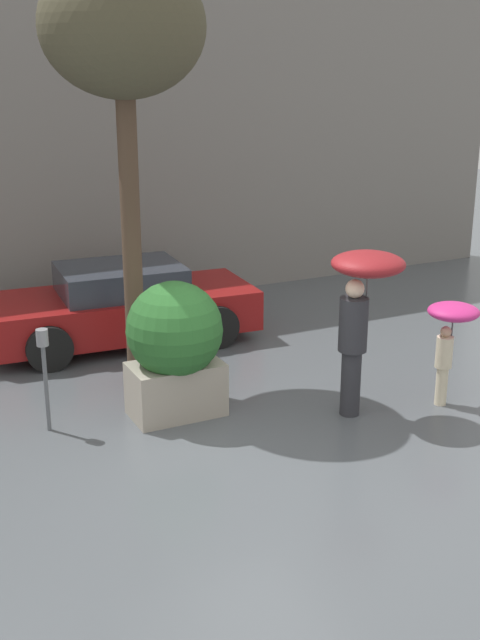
# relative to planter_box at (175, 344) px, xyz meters

# --- Properties ---
(ground_plane) EXTENTS (40.00, 40.00, 0.00)m
(ground_plane) POSITION_rel_planter_box_xyz_m (0.11, -1.42, -0.93)
(ground_plane) COLOR #51565B
(building_facade) EXTENTS (18.00, 0.30, 6.00)m
(building_facade) POSITION_rel_planter_box_xyz_m (0.11, 5.08, 2.07)
(building_facade) COLOR gray
(building_facade) RESTS_ON ground
(planter_box) EXTENTS (1.19, 1.19, 1.71)m
(planter_box) POSITION_rel_planter_box_xyz_m (0.00, 0.00, 0.00)
(planter_box) COLOR #9E9384
(planter_box) RESTS_ON ground
(person_adult) EXTENTS (0.89, 0.89, 2.07)m
(person_adult) POSITION_rel_planter_box_xyz_m (2.04, -0.97, 0.61)
(person_adult) COLOR #2D2D33
(person_adult) RESTS_ON ground
(person_child) EXTENTS (0.65, 0.65, 1.34)m
(person_child) POSITION_rel_planter_box_xyz_m (3.24, -1.22, 0.12)
(person_child) COLOR beige
(person_child) RESTS_ON ground
(parked_car_near) EXTENTS (4.22, 2.09, 1.23)m
(parked_car_near) POSITION_rel_planter_box_xyz_m (0.27, 2.92, -0.35)
(parked_car_near) COLOR maroon
(parked_car_near) RESTS_ON ground
(street_tree) EXTENTS (2.03, 2.03, 5.49)m
(street_tree) POSITION_rel_planter_box_xyz_m (-0.09, 1.22, 3.60)
(street_tree) COLOR brown
(street_tree) RESTS_ON ground
(parking_meter) EXTENTS (0.14, 0.14, 1.28)m
(parking_meter) POSITION_rel_planter_box_xyz_m (-1.54, 0.25, -0.02)
(parking_meter) COLOR #595B60
(parking_meter) RESTS_ON ground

